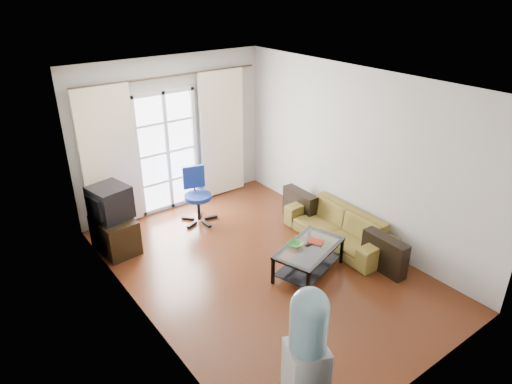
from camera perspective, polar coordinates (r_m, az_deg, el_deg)
floor at (r=6.77m, az=0.75°, el=-9.40°), size 5.20×5.20×0.00m
ceiling at (r=5.68m, az=0.91°, el=13.59°), size 5.20×5.20×0.00m
wall_back at (r=8.18m, az=-10.40°, el=7.08°), size 3.60×0.02×2.70m
wall_front at (r=4.59m, az=21.26°, el=-9.78°), size 3.60×0.02×2.70m
wall_left at (r=5.32m, az=-14.82°, el=-3.73°), size 0.02×5.20×2.70m
wall_right at (r=7.26m, az=12.22°, el=4.55°), size 0.02×5.20×2.70m
french_door at (r=8.16m, az=-11.00°, el=4.94°), size 1.16×0.06×2.15m
curtain_rod at (r=7.84m, az=-10.65°, el=14.07°), size 3.30×0.04×0.04m
curtain_left at (r=7.70m, az=-17.85°, el=3.91°), size 0.90×0.07×2.35m
curtain_right at (r=8.56m, az=-4.26°, el=7.21°), size 0.90×0.07×2.35m
radiator at (r=8.82m, az=-4.97°, el=1.67°), size 0.64×0.12×0.64m
sofa at (r=7.35m, az=10.22°, el=-4.32°), size 1.89×0.81×0.54m
coffee_table at (r=6.55m, az=6.62°, el=-7.97°), size 1.20×0.91×0.43m
bowl at (r=6.45m, az=4.92°, el=-6.54°), size 0.30×0.30×0.05m
book at (r=6.51m, az=7.21°, el=-6.52°), size 0.32×0.34×0.02m
remote at (r=6.51m, az=6.70°, el=-6.49°), size 0.14×0.05×0.02m
tv_stand at (r=7.35m, az=-17.20°, el=-5.11°), size 0.57×0.79×0.55m
crt_tv at (r=7.17m, az=-17.93°, el=-1.26°), size 0.63×0.64×0.50m
task_chair at (r=7.91m, az=-7.26°, el=-1.74°), size 0.79×0.79×0.95m
water_cooler at (r=4.19m, az=6.31°, el=-20.64°), size 0.43×0.43×1.64m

